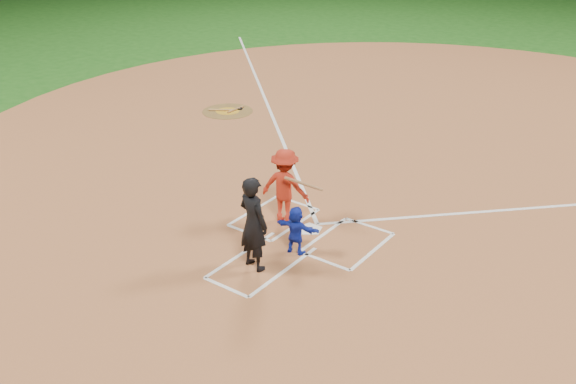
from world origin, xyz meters
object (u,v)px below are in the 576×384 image
Objects in this scene: catcher at (296,230)px; home_plate at (310,229)px; on_deck_circle at (228,111)px; umpire at (253,223)px; batter_at_plate at (285,186)px.

home_plate is at bearing -79.87° from catcher.
on_deck_circle is 9.88m from umpire.
home_plate is 1.10m from batter_at_plate.
on_deck_circle is 8.09m from batter_at_plate.
on_deck_circle is 9.46m from catcher.
batter_at_plate is (6.18, -5.14, 0.86)m from on_deck_circle.
umpire is at bearing 89.02° from home_plate.
umpire reaches higher than home_plate.
umpire reaches higher than catcher.
catcher is at bearing -44.70° from batter_at_plate.
umpire is 1.13× the size of batter_at_plate.
catcher reaches higher than on_deck_circle.
catcher is (7.18, -6.13, 0.51)m from on_deck_circle.
batter_at_plate reaches higher than on_deck_circle.
home_plate is at bearing -36.93° from on_deck_circle.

